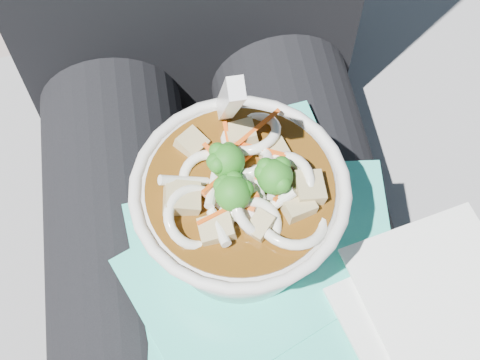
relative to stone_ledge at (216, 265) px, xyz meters
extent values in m
cube|color=slate|center=(0.00, 0.00, 0.00)|extent=(1.05, 0.61, 0.48)
cylinder|color=black|center=(-0.09, -0.15, 0.31)|extent=(0.15, 0.48, 0.15)
cylinder|color=black|center=(0.09, -0.15, 0.31)|extent=(0.15, 0.48, 0.15)
cube|color=#2FC4AC|center=(0.03, -0.17, 0.39)|extent=(0.17, 0.18, 0.00)
cube|color=#2FC4AC|center=(0.05, -0.18, 0.39)|extent=(0.12, 0.09, 0.00)
cube|color=#2FC4AC|center=(0.01, -0.17, 0.39)|extent=(0.17, 0.19, 0.00)
cube|color=#2FC4AC|center=(0.02, -0.14, 0.39)|extent=(0.19, 0.20, 0.00)
cube|color=#2FC4AC|center=(0.01, -0.16, 0.40)|extent=(0.17, 0.16, 0.00)
cube|color=#2FC4AC|center=(0.03, -0.17, 0.40)|extent=(0.22, 0.23, 0.00)
cube|color=#2FC4AC|center=(0.04, -0.07, 0.40)|extent=(0.14, 0.12, 0.00)
cube|color=#2FC4AC|center=(0.01, -0.17, 0.40)|extent=(0.21, 0.19, 0.00)
cube|color=white|center=(0.14, -0.24, 0.40)|extent=(0.15, 0.15, 0.00)
cube|color=white|center=(0.16, -0.21, 0.41)|extent=(0.14, 0.14, 0.00)
torus|color=white|center=(0.01, -0.14, 0.49)|extent=(0.16, 0.16, 0.01)
cylinder|color=#4F2E0B|center=(0.01, -0.14, 0.48)|extent=(0.13, 0.13, 0.01)
torus|color=white|center=(0.02, -0.12, 0.50)|extent=(0.04, 0.04, 0.03)
torus|color=white|center=(0.04, -0.14, 0.49)|extent=(0.06, 0.06, 0.03)
torus|color=white|center=(0.02, -0.14, 0.49)|extent=(0.06, 0.06, 0.03)
torus|color=white|center=(0.03, -0.10, 0.49)|extent=(0.06, 0.06, 0.03)
torus|color=white|center=(-0.01, -0.13, 0.49)|extent=(0.05, 0.05, 0.02)
torus|color=white|center=(0.01, -0.13, 0.49)|extent=(0.05, 0.05, 0.02)
torus|color=white|center=(0.04, -0.14, 0.49)|extent=(0.05, 0.05, 0.04)
torus|color=white|center=(0.02, -0.17, 0.49)|extent=(0.06, 0.05, 0.04)
torus|color=white|center=(-0.02, -0.16, 0.49)|extent=(0.05, 0.05, 0.04)
torus|color=white|center=(0.04, -0.17, 0.49)|extent=(0.07, 0.06, 0.03)
torus|color=white|center=(0.02, -0.15, 0.49)|extent=(0.05, 0.06, 0.05)
cylinder|color=white|center=(-0.02, -0.13, 0.49)|extent=(0.04, 0.01, 0.03)
cylinder|color=white|center=(0.03, -0.16, 0.49)|extent=(0.03, 0.02, 0.02)
cylinder|color=white|center=(-0.01, -0.17, 0.49)|extent=(0.01, 0.03, 0.01)
cylinder|color=white|center=(0.00, -0.13, 0.49)|extent=(0.02, 0.04, 0.01)
cylinder|color=#639347|center=(0.04, -0.14, 0.50)|extent=(0.01, 0.01, 0.01)
sphere|color=#176316|center=(0.04, -0.14, 0.51)|extent=(0.02, 0.02, 0.02)
sphere|color=#176316|center=(0.04, -0.15, 0.51)|extent=(0.01, 0.01, 0.01)
sphere|color=#176316|center=(0.03, -0.14, 0.51)|extent=(0.01, 0.01, 0.01)
sphere|color=#176316|center=(0.04, -0.14, 0.51)|extent=(0.01, 0.01, 0.01)
sphere|color=#176316|center=(0.03, -0.13, 0.51)|extent=(0.01, 0.01, 0.01)
cylinder|color=#639347|center=(0.01, -0.12, 0.50)|extent=(0.01, 0.01, 0.01)
sphere|color=#176316|center=(0.01, -0.12, 0.51)|extent=(0.02, 0.02, 0.02)
sphere|color=#176316|center=(0.01, -0.12, 0.51)|extent=(0.01, 0.01, 0.01)
sphere|color=#176316|center=(0.00, -0.13, 0.51)|extent=(0.01, 0.01, 0.01)
sphere|color=#176316|center=(0.00, -0.13, 0.51)|extent=(0.01, 0.01, 0.01)
sphere|color=#176316|center=(0.00, -0.12, 0.51)|extent=(0.01, 0.01, 0.01)
cylinder|color=#639347|center=(0.01, -0.15, 0.50)|extent=(0.01, 0.01, 0.01)
sphere|color=#176316|center=(0.01, -0.15, 0.51)|extent=(0.02, 0.02, 0.02)
sphere|color=#176316|center=(0.00, -0.14, 0.51)|extent=(0.01, 0.01, 0.01)
sphere|color=#176316|center=(0.00, -0.14, 0.51)|extent=(0.01, 0.01, 0.01)
sphere|color=#176316|center=(0.01, -0.15, 0.51)|extent=(0.01, 0.01, 0.01)
sphere|color=#176316|center=(0.01, -0.14, 0.51)|extent=(0.01, 0.01, 0.01)
cube|color=#F15614|center=(0.06, -0.14, 0.49)|extent=(0.05, 0.03, 0.02)
cube|color=#F15614|center=(0.01, -0.13, 0.50)|extent=(0.04, 0.04, 0.01)
cube|color=#F15614|center=(0.00, -0.12, 0.49)|extent=(0.03, 0.04, 0.02)
cube|color=#F15614|center=(0.00, -0.16, 0.50)|extent=(0.04, 0.02, 0.01)
cube|color=#F15614|center=(0.03, -0.10, 0.50)|extent=(0.05, 0.03, 0.01)
cube|color=#F15614|center=(0.04, -0.15, 0.50)|extent=(0.04, 0.04, 0.01)
cube|color=#F15614|center=(0.03, -0.11, 0.50)|extent=(0.04, 0.02, 0.01)
cube|color=#F15614|center=(0.01, -0.11, 0.49)|extent=(0.00, 0.05, 0.01)
cube|color=#F15614|center=(0.00, -0.15, 0.49)|extent=(0.05, 0.03, 0.01)
cube|color=tan|center=(0.06, -0.15, 0.49)|extent=(0.02, 0.02, 0.02)
cube|color=tan|center=(0.04, -0.11, 0.49)|extent=(0.02, 0.02, 0.01)
cube|color=tan|center=(0.02, -0.09, 0.49)|extent=(0.02, 0.02, 0.02)
cube|color=tan|center=(-0.02, -0.10, 0.49)|extent=(0.03, 0.03, 0.02)
cube|color=tan|center=(-0.03, -0.14, 0.49)|extent=(0.03, 0.03, 0.02)
cube|color=tan|center=(-0.01, -0.17, 0.49)|extent=(0.03, 0.02, 0.02)
cube|color=tan|center=(0.02, -0.17, 0.49)|extent=(0.02, 0.02, 0.01)
cube|color=tan|center=(0.05, -0.16, 0.49)|extent=(0.03, 0.03, 0.01)
ellipsoid|color=white|center=(0.01, -0.15, 0.49)|extent=(0.03, 0.04, 0.01)
cube|color=white|center=(0.01, -0.10, 0.54)|extent=(0.01, 0.08, 0.12)
camera|label=1|loc=(-0.02, -0.35, 0.90)|focal=50.00mm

